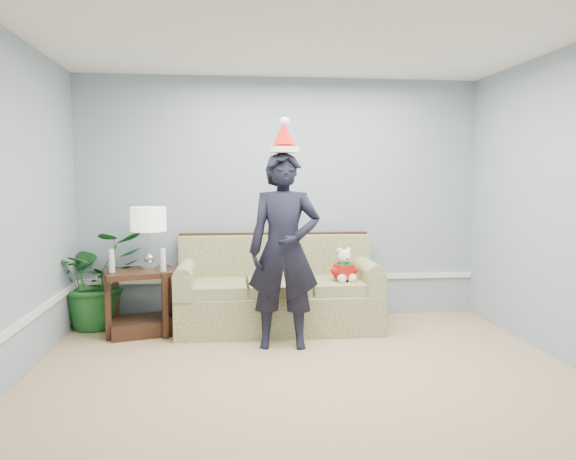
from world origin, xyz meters
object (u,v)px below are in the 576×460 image
(man, at_px, (284,251))
(teddy_bear, at_px, (344,269))
(houseplant, at_px, (97,279))
(sofa, at_px, (277,295))
(table_lamp, at_px, (148,222))
(side_table, at_px, (140,309))

(man, xyz_separation_m, teddy_bear, (0.68, 0.52, -0.27))
(houseplant, xyz_separation_m, teddy_bear, (2.59, -0.40, 0.12))
(sofa, relative_size, houseplant, 2.03)
(table_lamp, xyz_separation_m, houseplant, (-0.59, 0.27, -0.62))
(houseplant, relative_size, man, 0.57)
(teddy_bear, bearing_deg, side_table, 168.78)
(side_table, xyz_separation_m, teddy_bear, (2.10, -0.09, 0.39))
(side_table, distance_m, man, 1.67)
(table_lamp, height_order, man, man)
(side_table, bearing_deg, man, -23.22)
(sofa, relative_size, table_lamp, 3.30)
(side_table, xyz_separation_m, man, (1.42, -0.61, 0.66))
(houseplant, bearing_deg, man, -25.76)
(sofa, distance_m, table_lamp, 1.54)
(side_table, height_order, houseplant, houseplant)
(sofa, height_order, man, man)
(man, relative_size, teddy_bear, 5.13)
(side_table, relative_size, houseplant, 0.78)
(side_table, height_order, man, man)
(side_table, xyz_separation_m, table_lamp, (0.10, 0.04, 0.89))
(houseplant, bearing_deg, teddy_bear, -8.75)
(table_lamp, distance_m, man, 1.49)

